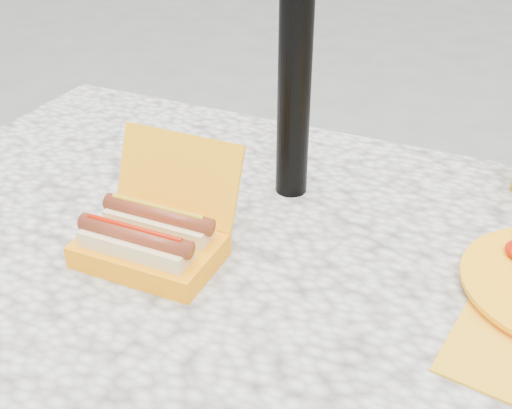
% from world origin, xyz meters
% --- Properties ---
extents(picnic_table, '(1.20, 0.80, 0.75)m').
position_xyz_m(picnic_table, '(0.00, 0.00, 0.64)').
color(picnic_table, beige).
rests_on(picnic_table, ground).
extents(hotdog_box, '(0.19, 0.17, 0.15)m').
position_xyz_m(hotdog_box, '(-0.10, -0.09, 0.78)').
color(hotdog_box, '#FFA00F').
rests_on(hotdog_box, picnic_table).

